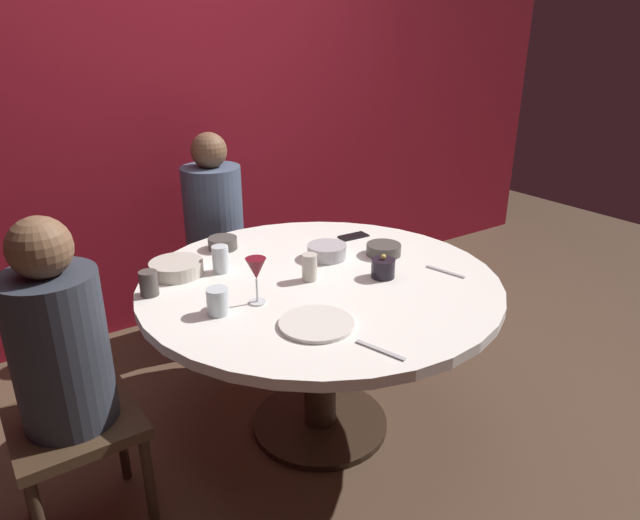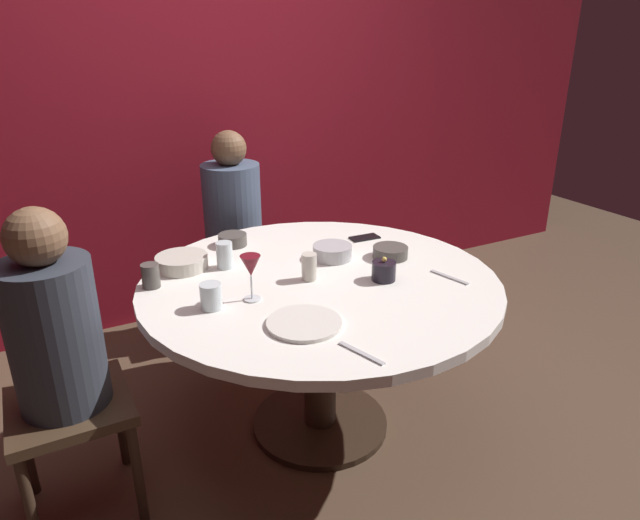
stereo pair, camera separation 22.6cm
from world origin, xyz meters
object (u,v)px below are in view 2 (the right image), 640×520
Objects in this scene: bowl_sauce_side at (233,240)px; dining_table at (320,308)px; cell_phone at (365,238)px; wine_glass at (251,268)px; seated_diner_left at (55,338)px; seated_diner_back at (233,213)px; dinner_plate at (304,323)px; bowl_serving_large at (332,252)px; bowl_small_white at (390,252)px; cup_near_candle at (211,296)px; candle_holder at (384,271)px; cup_by_right_diner at (225,255)px; bowl_salad_center at (182,262)px; cup_center_front at (309,267)px; cup_by_left_diner at (151,276)px.

dining_table is at bearing -71.25° from bowl_sauce_side.
wine_glass is at bearing 119.24° from cell_phone.
bowl_sauce_side is (-0.59, 0.21, 0.02)m from cell_phone.
wine_glass is (0.67, -0.05, 0.14)m from seated_diner_left.
seated_diner_back reaches higher than dinner_plate.
wine_glass is at bearing -154.98° from bowl_serving_large.
bowl_serving_large is at bearing 154.20° from bowl_small_white.
dinner_plate reaches higher than dining_table.
candle_holder is at bearing -7.04° from cup_near_candle.
cup_by_right_diner reaches higher than bowl_serving_large.
seated_diner_left is at bearing 157.24° from dinner_plate.
cup_near_candle is (-0.01, -0.41, 0.02)m from bowl_salad_center.
cup_by_right_diner reaches higher than bowl_small_white.
bowl_serving_large is at bearing 38.57° from cup_center_front.
dinner_plate is 2.37× the size of cup_center_front.
cell_phone is (0.64, 0.63, -0.00)m from dinner_plate.
bowl_small_white is at bearing 8.64° from wine_glass.
bowl_serving_large is (0.15, 0.16, 0.16)m from dining_table.
cup_by_right_diner is (-0.52, 0.42, 0.02)m from candle_holder.
cup_by_right_diner is (0.17, 0.34, 0.01)m from cup_near_candle.
seated_diner_back is (0.00, 1.02, 0.13)m from dining_table.
cell_phone is at bearing 4.18° from cup_by_left_diner.
bowl_salad_center is (-0.23, 0.68, 0.02)m from dinner_plate.
cell_phone is at bearing 30.22° from seated_diner_back.
dinner_plate is 2.31× the size of cup_by_right_diner.
cup_center_front reaches higher than bowl_serving_large.
bowl_serving_large is at bearing -47.75° from bowl_sauce_side.
cup_by_right_diner is (-0.45, 0.12, 0.03)m from bowl_serving_large.
seated_diner_left reaches higher than candle_holder.
cup_center_front is at bearing -47.19° from cup_by_right_diner.
dining_table is 10.34× the size of cell_phone.
dinner_plate is at bearing -72.60° from wine_glass.
cup_center_front reaches higher than dinner_plate.
cup_by_left_diner is at bearing 124.86° from dinner_plate.
bowl_salad_center is 1.41× the size of bowl_small_white.
candle_holder reaches higher than bowl_salad_center.
bowl_sauce_side is at bearing -19.90° from seated_diner_back.
seated_diner_back is at bearing 70.10° from bowl_sauce_side.
dinner_plate is at bearing -55.14° from cup_by_left_diner.
bowl_serving_large is at bearing 51.68° from dinner_plate.
cup_near_candle is 0.38m from cup_by_right_diner.
dining_table is 8.42× the size of bowl_serving_large.
cup_near_candle is (-0.88, -0.36, 0.04)m from cell_phone.
bowl_small_white is at bearing -25.80° from bowl_serving_large.
dinner_plate is 0.84m from bowl_sauce_side.
dining_table is 13.19× the size of cup_center_front.
bowl_small_white is (0.23, -0.11, -0.01)m from bowl_serving_large.
cup_by_left_diner reaches higher than bowl_salad_center.
dining_table is 0.42m from dinner_plate.
bowl_small_white is 0.73m from bowl_sauce_side.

